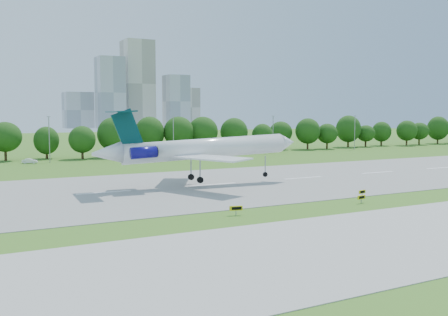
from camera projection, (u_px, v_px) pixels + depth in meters
ground at (295, 208)px, 68.37m from camera, size 600.00×600.00×0.00m
runway at (214, 185)px, 90.44m from camera, size 400.00×45.00×0.08m
taxiway at (395, 236)px, 52.47m from camera, size 400.00×23.00×0.08m
tree_line at (114, 136)px, 149.07m from camera, size 288.40×8.40×10.40m
light_poles at (115, 137)px, 139.07m from camera, size 175.90×0.25×12.19m
skyline at (134, 94)px, 456.76m from camera, size 127.00×52.00×80.00m
airliner at (196, 148)px, 88.35m from camera, size 38.81×28.25×12.98m
taxi_sign_left at (236, 208)px, 63.36m from camera, size 1.69×0.65×1.20m
taxi_sign_centre at (361, 197)px, 71.98m from camera, size 1.62×0.48×1.13m
taxi_sign_right at (362, 192)px, 77.29m from camera, size 1.53×0.47×1.08m
service_vehicle_a at (30, 161)px, 129.57m from camera, size 4.02×2.16×1.26m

